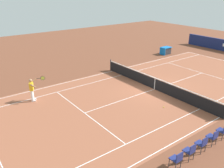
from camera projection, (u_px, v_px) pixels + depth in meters
ground_plane at (154, 89)px, 18.83m from camera, size 60.00×60.00×0.00m
court_slab at (154, 89)px, 18.83m from camera, size 24.20×11.40×0.00m
court_line_markings at (154, 89)px, 18.83m from camera, size 23.85×11.05×0.01m
tennis_net at (155, 83)px, 18.64m from camera, size 0.10×11.70×1.08m
tennis_player_near at (32, 89)px, 16.58m from camera, size 1.19×0.75×1.70m
tennis_ball at (164, 107)px, 15.95m from camera, size 0.07×0.07×0.07m
spectator_chair_1 at (223, 130)px, 12.50m from camera, size 0.44×0.44×0.88m
spectator_chair_2 at (213, 136)px, 11.98m from camera, size 0.44×0.44×0.88m
spectator_chair_3 at (202, 143)px, 11.46m from camera, size 0.44×0.44×0.88m
spectator_chair_4 at (190, 150)px, 10.94m from camera, size 0.44×0.44×0.88m
spectator_chair_5 at (177, 159)px, 10.42m from camera, size 0.44×0.44×0.88m
equipment_cart_tarped at (166, 51)px, 28.55m from camera, size 1.25×0.84×0.85m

